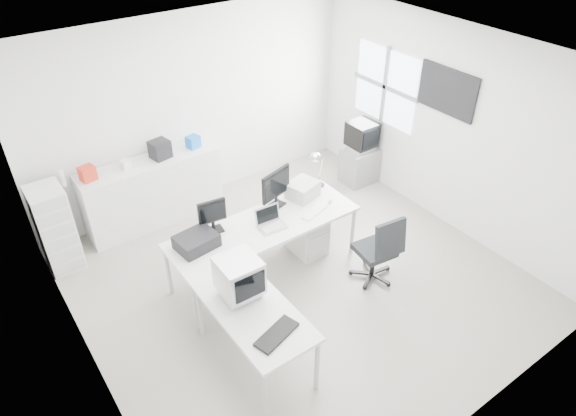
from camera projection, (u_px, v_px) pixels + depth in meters
floor at (297, 280)px, 6.50m from camera, size 5.00×5.00×0.01m
ceiling at (300, 64)px, 4.88m from camera, size 5.00×5.00×0.01m
back_wall at (195, 110)px, 7.35m from camera, size 5.00×0.02×2.80m
left_wall at (70, 277)px, 4.50m from camera, size 0.02×5.00×2.80m
right_wall at (448, 128)px, 6.88m from camera, size 0.02×5.00×2.80m
window at (385, 87)px, 7.55m from camera, size 0.02×1.20×1.10m
wall_picture at (447, 91)px, 6.64m from camera, size 0.04×0.90×0.60m
main_desk at (265, 249)px, 6.41m from camera, size 2.40×0.80×0.75m
side_desk at (255, 335)px, 5.28m from camera, size 0.70×1.40×0.75m
drawer_pedestal at (307, 232)px, 6.82m from camera, size 0.40×0.50×0.60m
inkjet_printer at (196, 241)px, 5.81m from camera, size 0.49×0.40×0.16m
lcd_monitor_small at (212, 216)px, 5.98m from camera, size 0.36×0.24×0.42m
lcd_monitor_large at (276, 189)px, 6.38m from camera, size 0.52×0.32×0.51m
laptop at (272, 220)px, 6.09m from camera, size 0.35×0.36×0.22m
white_keyboard at (314, 212)px, 6.40m from camera, size 0.42×0.22×0.02m
white_mouse at (330, 201)px, 6.57m from camera, size 0.05×0.05×0.05m
laser_printer at (303, 190)px, 6.64m from camera, size 0.45×0.41×0.21m
desk_lamp at (320, 169)px, 6.77m from camera, size 0.21×0.21×0.51m
crt_monitor at (239, 278)px, 5.09m from camera, size 0.42×0.42×0.48m
black_keyboard at (277, 334)px, 4.79m from camera, size 0.50×0.31×0.03m
office_chair at (375, 247)px, 6.27m from camera, size 0.63×0.63×0.97m
tv_cabinet at (359, 165)px, 8.26m from camera, size 0.53×0.43×0.58m
crt_tv at (362, 137)px, 7.97m from camera, size 0.50×0.48×0.45m
sideboard at (153, 191)px, 7.28m from camera, size 1.95×0.49×0.98m
clutter_box_a at (88, 173)px, 6.56m from camera, size 0.21×0.20×0.19m
clutter_box_b at (126, 164)px, 6.82m from camera, size 0.15×0.13×0.12m
clutter_box_c at (160, 149)px, 7.02m from camera, size 0.29×0.27×0.25m
clutter_box_d at (193, 142)px, 7.28m from camera, size 0.20×0.19×0.17m
clutter_bottle at (62, 178)px, 6.43m from camera, size 0.07×0.07×0.22m
filing_cabinet at (56, 228)px, 6.42m from camera, size 0.41×0.48×1.16m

